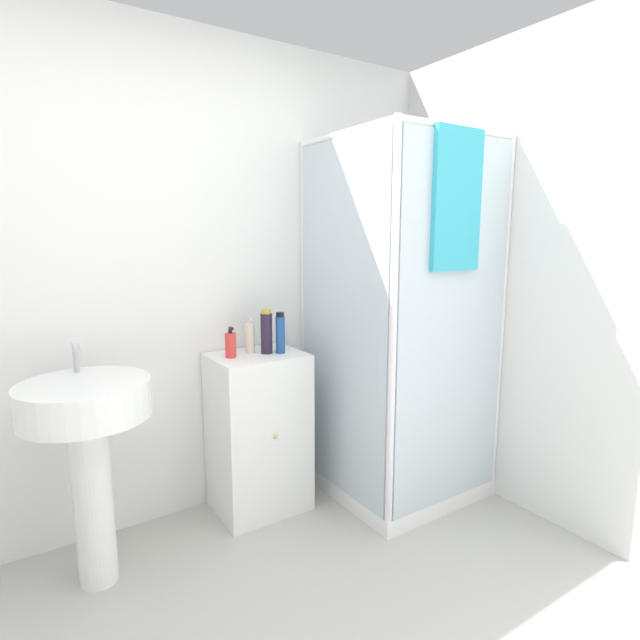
% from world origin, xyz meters
% --- Properties ---
extents(wall_back, '(6.40, 0.06, 2.50)m').
position_xyz_m(wall_back, '(0.00, 1.70, 1.25)').
color(wall_back, white).
rests_on(wall_back, ground_plane).
extents(shower_enclosure, '(0.82, 0.85, 2.00)m').
position_xyz_m(shower_enclosure, '(1.20, 1.18, 0.58)').
color(shower_enclosure, white).
rests_on(shower_enclosure, ground_plane).
extents(vanity_cabinet, '(0.48, 0.40, 0.87)m').
position_xyz_m(vanity_cabinet, '(0.47, 1.48, 0.43)').
color(vanity_cabinet, white).
rests_on(vanity_cabinet, ground_plane).
extents(sink, '(0.52, 0.52, 1.03)m').
position_xyz_m(sink, '(-0.39, 1.32, 0.68)').
color(sink, white).
rests_on(sink, ground_plane).
extents(soap_dispenser, '(0.06, 0.06, 0.16)m').
position_xyz_m(soap_dispenser, '(0.32, 1.49, 0.93)').
color(soap_dispenser, red).
rests_on(soap_dispenser, vanity_cabinet).
extents(shampoo_bottle_tall_black, '(0.06, 0.06, 0.24)m').
position_xyz_m(shampoo_bottle_tall_black, '(0.52, 1.47, 0.98)').
color(shampoo_bottle_tall_black, '#281E33').
rests_on(shampoo_bottle_tall_black, vanity_cabinet).
extents(shampoo_bottle_blue, '(0.05, 0.05, 0.22)m').
position_xyz_m(shampoo_bottle_blue, '(0.58, 1.43, 0.97)').
color(shampoo_bottle_blue, '#1E4C93').
rests_on(shampoo_bottle_blue, vanity_cabinet).
extents(lotion_bottle_white, '(0.05, 0.05, 0.19)m').
position_xyz_m(lotion_bottle_white, '(0.45, 1.53, 0.95)').
color(lotion_bottle_white, beige).
rests_on(lotion_bottle_white, vanity_cabinet).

